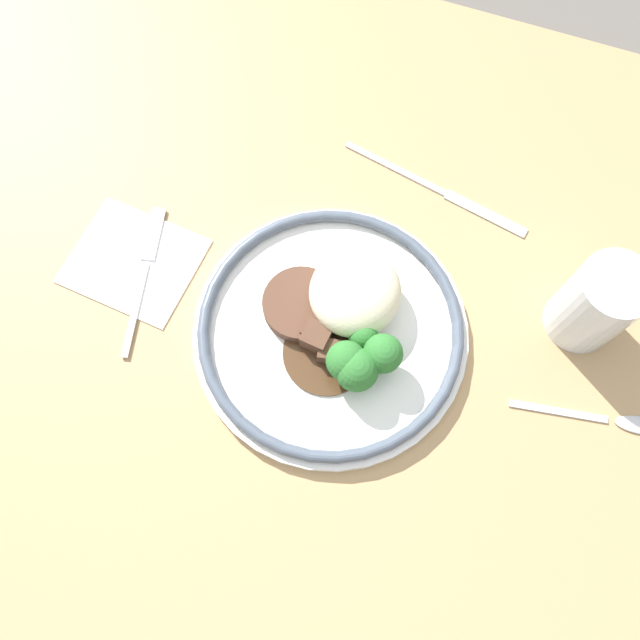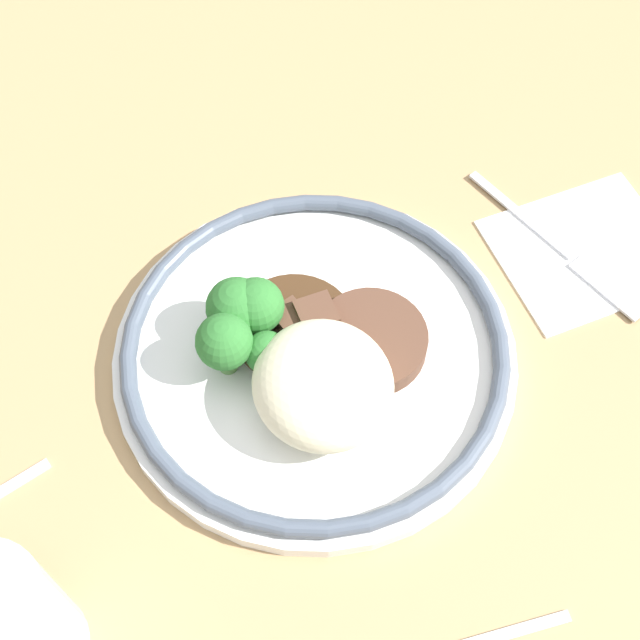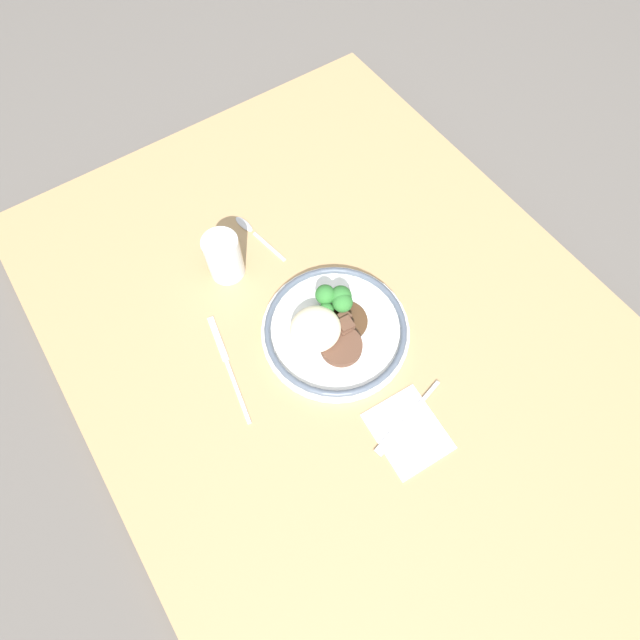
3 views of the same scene
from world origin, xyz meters
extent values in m
plane|color=#5B5651|center=(0.00, 0.00, 0.00)|extent=(8.00, 8.00, 0.00)
cube|color=tan|center=(0.00, 0.00, 0.02)|extent=(1.36, 0.98, 0.03)
cube|color=white|center=(-0.19, 0.02, 0.03)|extent=(0.14, 0.12, 0.00)
cylinder|color=white|center=(0.04, 0.02, 0.04)|extent=(0.28, 0.28, 0.01)
torus|color=#4C5666|center=(0.04, 0.02, 0.05)|extent=(0.27, 0.27, 0.01)
ellipsoid|color=beige|center=(0.05, 0.05, 0.07)|extent=(0.09, 0.10, 0.05)
cylinder|color=brown|center=(0.00, 0.03, 0.05)|extent=(0.08, 0.08, 0.02)
cylinder|color=#472D19|center=(0.04, -0.01, 0.04)|extent=(0.09, 0.09, 0.00)
cube|color=brown|center=(0.02, 0.01, 0.05)|extent=(0.02, 0.02, 0.02)
cube|color=brown|center=(0.03, 0.00, 0.06)|extent=(0.03, 0.03, 0.03)
cube|color=brown|center=(0.04, -0.01, 0.05)|extent=(0.02, 0.02, 0.02)
cylinder|color=#5B8E47|center=(0.06, -0.02, 0.05)|extent=(0.01, 0.01, 0.02)
sphere|color=#2D702D|center=(0.06, -0.02, 0.07)|extent=(0.04, 0.04, 0.04)
cylinder|color=#5B8E47|center=(0.07, 0.01, 0.05)|extent=(0.01, 0.01, 0.01)
sphere|color=#2D702D|center=(0.07, 0.01, 0.07)|extent=(0.03, 0.03, 0.03)
cylinder|color=#5B8E47|center=(0.09, 0.00, 0.05)|extent=(0.01, 0.01, 0.02)
sphere|color=#2D702D|center=(0.09, 0.00, 0.08)|extent=(0.04, 0.04, 0.04)
cylinder|color=#5B8E47|center=(0.08, -0.02, 0.05)|extent=(0.01, 0.01, 0.01)
sphere|color=#2D702D|center=(0.08, -0.02, 0.07)|extent=(0.04, 0.04, 0.04)
cylinder|color=#5B8E47|center=(0.07, -0.02, 0.05)|extent=(0.01, 0.01, 0.01)
sphere|color=#2D702D|center=(0.07, -0.02, 0.06)|extent=(0.03, 0.03, 0.03)
cylinder|color=orange|center=(0.27, 0.12, 0.07)|extent=(0.06, 0.06, 0.08)
cylinder|color=silver|center=(0.27, 0.12, 0.08)|extent=(0.07, 0.07, 0.10)
cube|color=silver|center=(-0.16, -0.03, 0.03)|extent=(0.03, 0.11, 0.00)
cube|color=silver|center=(-0.18, 0.06, 0.03)|extent=(0.03, 0.07, 0.00)
cube|color=silver|center=(0.04, 0.23, 0.03)|extent=(0.13, 0.03, 0.00)
cube|color=silver|center=(0.15, 0.21, 0.03)|extent=(0.10, 0.03, 0.00)
cube|color=silver|center=(0.28, 0.02, 0.03)|extent=(0.10, 0.02, 0.00)
camera|label=1|loc=(0.10, -0.18, 0.64)|focal=35.00mm
camera|label=2|loc=(0.17, 0.29, 0.58)|focal=50.00mm
camera|label=3|loc=(-0.28, 0.27, 0.89)|focal=28.00mm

